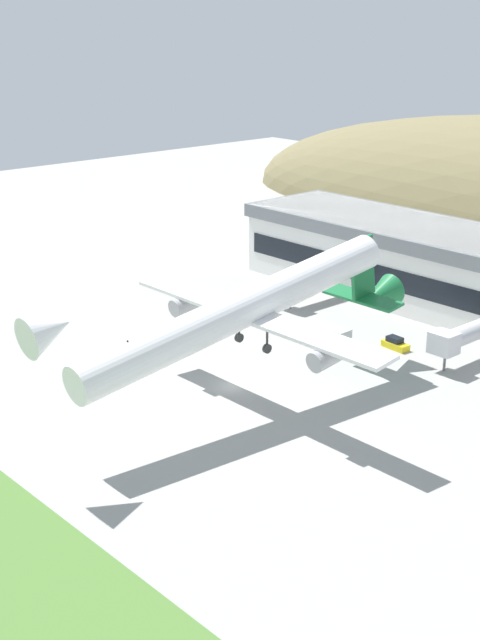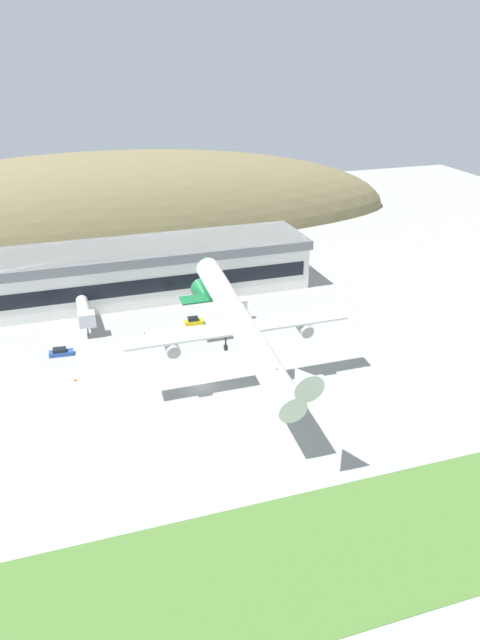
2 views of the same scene
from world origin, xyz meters
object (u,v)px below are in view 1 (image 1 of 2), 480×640
Objects in this scene: terminal_building at (453,266)px; jetway_1 at (467,334)px; service_car_0 at (232,305)px; cargo_airplane at (246,310)px; jetway_0 at (305,280)px; service_car_1 at (395,344)px; fuel_truck at (325,335)px; traffic_cone_1 at (183,326)px.

jetway_1 is (14.82, -17.25, -2.94)m from terminal_building.
jetway_1 is 3.18× the size of service_car_0.
cargo_airplane is 11.54× the size of service_car_0.
jetway_0 and jetway_1 have the same top height.
service_car_1 is at bearing 11.22° from service_car_0.
jetway_1 is 3.65× the size of service_car_1.
cargo_airplane is (-8.36, -32.17, 8.38)m from jetway_1.
fuel_truck is at bearing -140.40° from service_car_1.
service_car_0 is 20.69m from fuel_truck.
traffic_cone_1 is at bearing 155.86° from cargo_airplane.
cargo_airplane is at bearing -55.44° from jetway_0.
service_car_1 is at bearing 39.60° from fuel_truck.
cargo_airplane is 39.32m from service_car_0.
jetway_0 is 22.98m from service_car_1.
terminal_building is at bearing 97.45° from cargo_airplane.
cargo_airplane reaches higher than service_car_1.
cargo_airplane is 93.86× the size of traffic_cone_1.
cargo_airplane reaches higher than fuel_truck.
service_car_0 is at bearing -131.32° from terminal_building.
traffic_cone_1 is at bearing -151.04° from fuel_truck.
service_car_0 is (-29.29, 23.45, -11.76)m from cargo_airplane.
fuel_truck is (-7.59, -6.28, 0.73)m from service_car_1.
jetway_1 reaches higher than service_car_1.
terminal_building is at bearing 42.89° from jetway_0.
traffic_cone_1 is at bearing -151.04° from jetway_1.
cargo_airplane is 26.70m from fuel_truck.
fuel_truck is 21.61m from traffic_cone_1.
service_car_0 is at bearing -168.78° from service_car_1.
service_car_1 is (-9.40, -3.12, -3.30)m from jetway_1.
jetway_1 is 10.43m from service_car_1.
traffic_cone_1 is (-27.51, 12.33, -12.09)m from cargo_airplane.
service_car_1 is (-1.04, 29.06, -11.68)m from cargo_airplane.
jetway_0 is (-16.82, -15.62, -2.94)m from terminal_building.
jetway_1 is 0.28× the size of cargo_airplane.
terminal_building is 43.17m from traffic_cone_1.
jetway_1 is at bearing -2.94° from jetway_0.
service_car_0 is 28.80m from service_car_1.
terminal_building is at bearing 104.91° from service_car_1.
fuel_truck is at bearing -94.65° from terminal_building.
terminal_building is 5.09× the size of jetway_1.
terminal_building is 23.14m from jetway_0.
jetway_0 is 2.91× the size of service_car_1.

